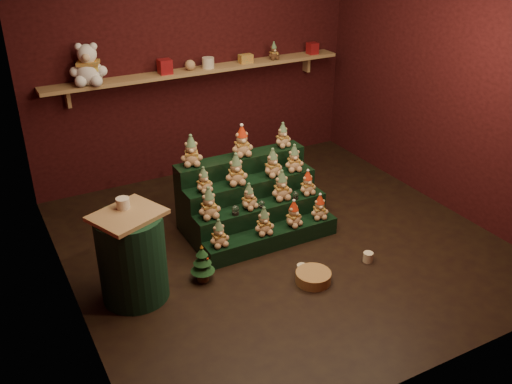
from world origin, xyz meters
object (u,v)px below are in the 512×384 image
snow_globe_a (235,210)px  brown_bear (274,51)px  mug_right (368,257)px  mini_christmas_tree (202,263)px  wicker_basket (313,277)px  mug_left (302,269)px  riser_tier_front (272,238)px  white_bear (87,58)px  side_table (132,256)px  snow_globe_b (262,204)px  snow_globe_c (296,195)px

snow_globe_a → brown_bear: bearing=50.9°
mug_right → brown_bear: size_ratio=0.47×
mini_christmas_tree → wicker_basket: 0.99m
mug_left → brown_bear: 2.95m
riser_tier_front → brown_bear: brown_bear is taller
riser_tier_front → mini_christmas_tree: size_ratio=3.78×
mug_right → white_bear: size_ratio=0.18×
riser_tier_front → side_table: (-1.42, -0.14, 0.31)m
snow_globe_a → mug_right: (0.98, -0.82, -0.36)m
mug_left → wicker_basket: size_ratio=0.28×
mini_christmas_tree → wicker_basket: size_ratio=1.16×
mug_left → white_bear: 3.07m
white_bear → mug_left: bearing=-42.7°
snow_globe_b → brown_bear: (1.09, 1.69, 1.02)m
snow_globe_b → mug_right: snow_globe_b is taller
brown_bear → mug_left: bearing=-110.7°
mug_right → wicker_basket: 0.63m
mug_right → snow_globe_b: bearing=130.0°
snow_globe_b → brown_bear: brown_bear is taller
riser_tier_front → mug_right: bearing=-44.9°
mini_christmas_tree → mug_left: size_ratio=4.09×
wicker_basket → brown_bear: bearing=67.9°
mug_left → wicker_basket: wicker_basket is taller
snow_globe_a → mug_left: 0.85m
snow_globe_b → mug_right: bearing=-50.0°
snow_globe_a → side_table: size_ratio=0.12×
snow_globe_a → white_bear: white_bear is taller
mug_right → white_bear: 3.46m
snow_globe_b → wicker_basket: snow_globe_b is taller
mini_christmas_tree → brown_bear: (1.88, 2.05, 1.24)m
wicker_basket → snow_globe_c: bearing=68.8°
side_table → brown_bear: brown_bear is taller
mini_christmas_tree → wicker_basket: bearing=-30.0°
mug_left → wicker_basket: 0.16m
riser_tier_front → mug_left: size_ratio=15.46×
mini_christmas_tree → mug_right: 1.56m
white_bear → brown_bear: size_ratio=2.65×
snow_globe_b → mug_left: snow_globe_b is taller
wicker_basket → brown_bear: size_ratio=1.56×
mini_christmas_tree → wicker_basket: mini_christmas_tree is taller
riser_tier_front → snow_globe_b: (-0.03, 0.16, 0.31)m
wicker_basket → snow_globe_b: bearing=93.9°
white_bear → mug_right: bearing=-32.9°
mug_left → white_bear: (-1.16, 2.38, 1.54)m
riser_tier_front → side_table: size_ratio=1.72×
side_table → white_bear: (0.27, 1.99, 1.19)m
mug_left → mini_christmas_tree: bearing=158.0°
snow_globe_a → brown_bear: 2.40m
side_table → white_bear: white_bear is taller
mug_left → white_bear: size_ratio=0.17×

